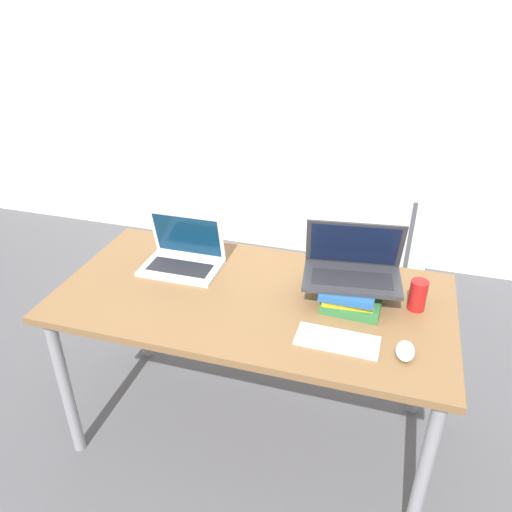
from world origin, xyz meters
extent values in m
plane|color=#515156|center=(0.00, 0.00, 0.00)|extent=(14.00, 14.00, 0.00)
cube|color=silver|center=(0.00, 2.17, 1.35)|extent=(8.00, 0.05, 2.70)
cube|color=brown|center=(0.00, 0.39, 0.74)|extent=(1.56, 0.78, 0.03)
cylinder|color=gray|center=(-0.72, 0.06, 0.36)|extent=(0.05, 0.05, 0.73)
cylinder|color=gray|center=(0.72, 0.06, 0.36)|extent=(0.05, 0.05, 0.73)
cylinder|color=gray|center=(-0.72, 0.72, 0.36)|extent=(0.05, 0.05, 0.73)
cylinder|color=gray|center=(0.72, 0.72, 0.36)|extent=(0.05, 0.05, 0.73)
cube|color=silver|center=(-0.35, 0.49, 0.76)|extent=(0.33, 0.22, 0.02)
cube|color=#232328|center=(-0.35, 0.48, 0.77)|extent=(0.27, 0.12, 0.00)
cube|color=silver|center=(-0.35, 0.58, 0.88)|extent=(0.33, 0.06, 0.22)
cube|color=#0A2D4C|center=(-0.35, 0.57, 0.88)|extent=(0.30, 0.04, 0.19)
cube|color=#33753D|center=(0.39, 0.45, 0.77)|extent=(0.23, 0.24, 0.04)
cube|color=gold|center=(0.37, 0.46, 0.80)|extent=(0.20, 0.25, 0.02)
cube|color=#235693|center=(0.37, 0.45, 0.83)|extent=(0.20, 0.23, 0.03)
cube|color=#333338|center=(0.37, 0.47, 0.85)|extent=(0.40, 0.27, 0.02)
cube|color=#232328|center=(0.37, 0.46, 0.86)|extent=(0.32, 0.15, 0.00)
cube|color=#333338|center=(0.36, 0.55, 0.96)|extent=(0.38, 0.12, 0.21)
cube|color=#0F1938|center=(0.36, 0.54, 0.96)|extent=(0.34, 0.11, 0.19)
cube|color=silver|center=(0.37, 0.20, 0.76)|extent=(0.29, 0.13, 0.01)
cube|color=silver|center=(0.37, 0.20, 0.77)|extent=(0.27, 0.10, 0.00)
ellipsoid|color=#B2B2B7|center=(0.59, 0.19, 0.77)|extent=(0.07, 0.11, 0.03)
cylinder|color=red|center=(0.62, 0.48, 0.82)|extent=(0.07, 0.07, 0.12)
cube|color=white|center=(0.44, 1.77, 0.49)|extent=(0.56, 0.58, 0.97)
cube|color=#4C4C51|center=(0.60, 1.47, 0.54)|extent=(0.02, 0.02, 0.49)
camera|label=1|loc=(0.48, -1.18, 1.87)|focal=35.00mm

